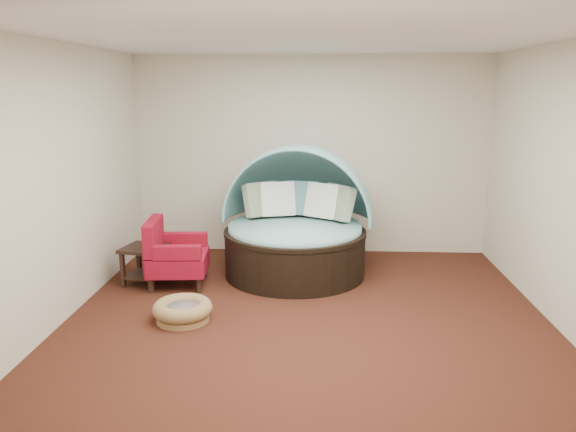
{
  "coord_description": "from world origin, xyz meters",
  "views": [
    {
      "loc": [
        0.09,
        -5.48,
        2.35
      ],
      "look_at": [
        -0.23,
        0.6,
        0.95
      ],
      "focal_mm": 35.0,
      "sensor_mm": 36.0,
      "label": 1
    }
  ],
  "objects_px": {
    "canopy_daybed": "(297,214)",
    "side_table": "(145,260)",
    "red_armchair": "(173,255)",
    "pet_basket": "(183,310)"
  },
  "relations": [
    {
      "from": "canopy_daybed",
      "to": "side_table",
      "type": "bearing_deg",
      "value": -155.44
    },
    {
      "from": "red_armchair",
      "to": "side_table",
      "type": "bearing_deg",
      "value": 172.17
    },
    {
      "from": "side_table",
      "to": "canopy_daybed",
      "type": "bearing_deg",
      "value": 16.77
    },
    {
      "from": "canopy_daybed",
      "to": "red_armchair",
      "type": "relative_size",
      "value": 2.55
    },
    {
      "from": "pet_basket",
      "to": "red_armchair",
      "type": "distance_m",
      "value": 1.16
    },
    {
      "from": "canopy_daybed",
      "to": "red_armchair",
      "type": "bearing_deg",
      "value": -150.98
    },
    {
      "from": "canopy_daybed",
      "to": "red_armchair",
      "type": "height_order",
      "value": "canopy_daybed"
    },
    {
      "from": "canopy_daybed",
      "to": "side_table",
      "type": "distance_m",
      "value": 1.96
    },
    {
      "from": "red_armchair",
      "to": "pet_basket",
      "type": "bearing_deg",
      "value": -76.17
    },
    {
      "from": "canopy_daybed",
      "to": "pet_basket",
      "type": "relative_size",
      "value": 2.55
    }
  ]
}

